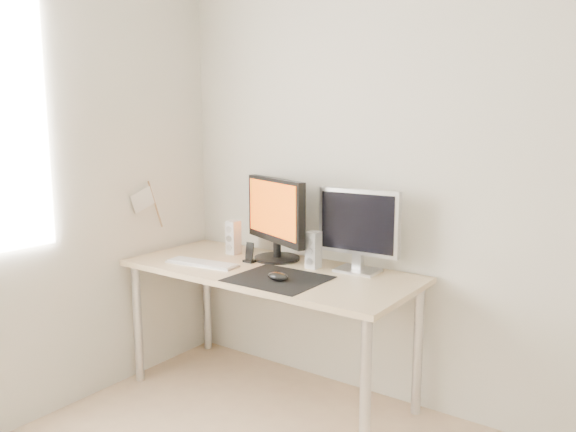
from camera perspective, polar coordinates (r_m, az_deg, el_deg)
The scene contains 11 objects.
wall_back at distance 2.84m, azimuth 17.92°, elevation 3.91°, with size 3.50×3.50×0.00m, color silver.
mousepad at distance 2.82m, azimuth -1.01°, elevation -6.39°, with size 0.45×0.40×0.00m, color black.
mouse at distance 2.78m, azimuth -1.04°, elevation -6.15°, with size 0.11×0.07×0.04m, color black.
desk at distance 3.05m, azimuth -1.94°, elevation -6.75°, with size 1.60×0.70×0.73m.
main_monitor at distance 3.15m, azimuth -1.28°, elevation 0.02°, with size 0.52×0.34×0.47m.
second_monitor at distance 2.92m, azimuth 7.17°, elevation -1.07°, with size 0.45×0.17×0.43m.
speaker_left at distance 3.34m, azimuth -5.57°, elevation -2.18°, with size 0.06×0.08×0.20m.
speaker_right at distance 3.01m, azimuth 2.61°, elevation -3.46°, with size 0.06×0.08×0.20m.
keyboard at distance 3.14m, azimuth -8.73°, elevation -4.76°, with size 0.43×0.18×0.02m.
phone_dock at distance 3.15m, azimuth -3.92°, elevation -4.09°, with size 0.06×0.05×0.11m.
pennant at distance 3.39m, azimuth -14.14°, elevation 1.50°, with size 0.01×0.23×0.29m.
Camera 1 is at (0.84, -0.95, 1.50)m, focal length 35.00 mm.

